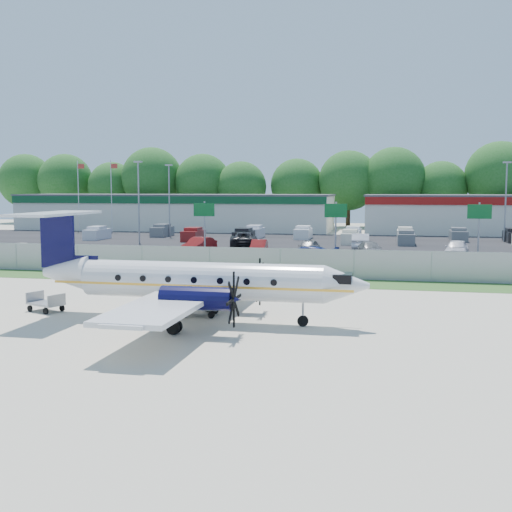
# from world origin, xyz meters

# --- Properties ---
(ground) EXTENTS (170.00, 170.00, 0.00)m
(ground) POSITION_xyz_m (0.00, 0.00, 0.00)
(ground) COLOR beige
(ground) RESTS_ON ground
(grass_verge) EXTENTS (170.00, 4.00, 0.02)m
(grass_verge) POSITION_xyz_m (0.00, 12.00, 0.01)
(grass_verge) COLOR #2D561E
(grass_verge) RESTS_ON ground
(access_road) EXTENTS (170.00, 8.00, 0.02)m
(access_road) POSITION_xyz_m (0.00, 19.00, 0.01)
(access_road) COLOR black
(access_road) RESTS_ON ground
(parking_lot) EXTENTS (170.00, 32.00, 0.02)m
(parking_lot) POSITION_xyz_m (0.00, 40.00, 0.01)
(parking_lot) COLOR black
(parking_lot) RESTS_ON ground
(perimeter_fence) EXTENTS (120.00, 0.06, 1.99)m
(perimeter_fence) POSITION_xyz_m (0.00, 14.00, 1.00)
(perimeter_fence) COLOR gray
(perimeter_fence) RESTS_ON ground
(building_west) EXTENTS (46.40, 12.40, 5.24)m
(building_west) POSITION_xyz_m (-24.00, 61.98, 2.63)
(building_west) COLOR silver
(building_west) RESTS_ON ground
(sign_left) EXTENTS (1.80, 0.26, 5.00)m
(sign_left) POSITION_xyz_m (-8.00, 22.91, 3.61)
(sign_left) COLOR gray
(sign_left) RESTS_ON ground
(sign_mid) EXTENTS (1.80, 0.26, 5.00)m
(sign_mid) POSITION_xyz_m (3.00, 22.91, 3.61)
(sign_mid) COLOR gray
(sign_mid) RESTS_ON ground
(sign_right) EXTENTS (1.80, 0.26, 5.00)m
(sign_right) POSITION_xyz_m (14.00, 22.91, 3.61)
(sign_right) COLOR gray
(sign_right) RESTS_ON ground
(flagpole_west) EXTENTS (1.06, 0.12, 10.00)m
(flagpole_west) POSITION_xyz_m (-35.92, 55.00, 5.64)
(flagpole_west) COLOR silver
(flagpole_west) RESTS_ON ground
(flagpole_east) EXTENTS (1.06, 0.12, 10.00)m
(flagpole_east) POSITION_xyz_m (-30.92, 55.00, 5.64)
(flagpole_east) COLOR silver
(flagpole_east) RESTS_ON ground
(light_pole_nw) EXTENTS (0.90, 0.35, 9.09)m
(light_pole_nw) POSITION_xyz_m (-20.00, 38.00, 5.23)
(light_pole_nw) COLOR gray
(light_pole_nw) RESTS_ON ground
(light_pole_sw) EXTENTS (0.90, 0.35, 9.09)m
(light_pole_sw) POSITION_xyz_m (-20.00, 48.00, 5.23)
(light_pole_sw) COLOR gray
(light_pole_sw) RESTS_ON ground
(light_pole_se) EXTENTS (0.90, 0.35, 9.09)m
(light_pole_se) POSITION_xyz_m (20.00, 48.00, 5.23)
(light_pole_se) COLOR gray
(light_pole_se) RESTS_ON ground
(tree_line) EXTENTS (112.00, 6.00, 14.00)m
(tree_line) POSITION_xyz_m (0.00, 74.00, 0.00)
(tree_line) COLOR #1B5218
(tree_line) RESTS_ON ground
(aircraft) EXTENTS (15.79, 15.61, 4.94)m
(aircraft) POSITION_xyz_m (-1.32, -1.26, 1.91)
(aircraft) COLOR silver
(aircraft) RESTS_ON ground
(baggage_cart_near) EXTENTS (2.03, 1.65, 0.92)m
(baggage_cart_near) POSITION_xyz_m (-9.27, -0.44, 0.43)
(baggage_cart_near) COLOR gray
(baggage_cart_near) RESTS_ON ground
(baggage_cart_far) EXTENTS (1.93, 1.27, 0.96)m
(baggage_cart_far) POSITION_xyz_m (-1.48, 0.04, 0.45)
(baggage_cart_far) COLOR gray
(baggage_cart_far) RESTS_ON ground
(cone_starboard_wing) EXTENTS (0.34, 0.34, 0.49)m
(cone_starboard_wing) POSITION_xyz_m (-5.82, 14.86, 0.23)
(cone_starboard_wing) COLOR orange
(cone_starboard_wing) RESTS_ON ground
(road_car_west) EXTENTS (5.23, 2.88, 1.63)m
(road_car_west) POSITION_xyz_m (-21.86, 17.51, 0.00)
(road_car_west) COLOR beige
(road_car_west) RESTS_ON ground
(road_car_mid) EXTENTS (5.44, 2.51, 1.54)m
(road_car_mid) POSITION_xyz_m (0.72, 21.07, 0.00)
(road_car_mid) COLOR navy
(road_car_mid) RESTS_ON ground
(parked_car_a) EXTENTS (2.38, 4.79, 1.51)m
(parked_car_a) POSITION_xyz_m (-10.22, 28.66, 0.00)
(parked_car_a) COLOR maroon
(parked_car_a) RESTS_ON ground
(parked_car_b) EXTENTS (1.80, 4.11, 1.31)m
(parked_car_b) POSITION_xyz_m (-4.66, 29.43, 0.00)
(parked_car_b) COLOR maroon
(parked_car_b) RESTS_ON ground
(parked_car_c) EXTENTS (2.06, 4.28, 1.41)m
(parked_car_c) POSITION_xyz_m (0.01, 29.16, 0.00)
(parked_car_c) COLOR #595B5E
(parked_car_c) RESTS_ON ground
(parked_car_d) EXTENTS (2.93, 4.83, 1.31)m
(parked_car_d) POSITION_xyz_m (5.62, 28.73, 0.00)
(parked_car_d) COLOR #595B5E
(parked_car_d) RESTS_ON ground
(parked_car_e) EXTENTS (2.65, 4.91, 1.58)m
(parked_car_e) POSITION_xyz_m (13.08, 29.75, 0.00)
(parked_car_e) COLOR silver
(parked_car_e) RESTS_ON ground
(parked_car_f) EXTENTS (4.07, 6.47, 1.66)m
(parked_car_f) POSITION_xyz_m (-7.44, 35.15, 0.00)
(parked_car_f) COLOR black
(parked_car_f) RESTS_ON ground
(parked_car_g) EXTENTS (1.90, 4.91, 1.59)m
(parked_car_g) POSITION_xyz_m (4.41, 35.80, 0.00)
(parked_car_g) COLOR silver
(parked_car_g) RESTS_ON ground
(far_parking_rows) EXTENTS (56.00, 10.00, 1.60)m
(far_parking_rows) POSITION_xyz_m (0.00, 45.00, 0.00)
(far_parking_rows) COLOR gray
(far_parking_rows) RESTS_ON ground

